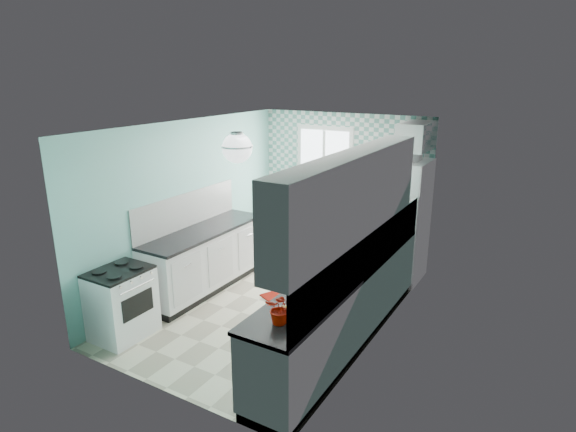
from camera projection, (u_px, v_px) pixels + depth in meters
The scene contains 26 objects.
floor at pixel (276, 305), 6.77m from camera, with size 3.00×4.40×0.02m, color beige.
ceiling at pixel (274, 125), 6.04m from camera, with size 3.00×4.40×0.02m, color white.
wall_back at pixel (344, 187), 8.23m from camera, with size 3.00×0.02×2.50m, color #80CBC1.
wall_front at pixel (153, 279), 4.58m from camera, with size 3.00×0.02×2.50m, color #80CBC1.
wall_left at pixel (189, 205), 7.14m from camera, with size 0.02×4.40×2.50m, color #80CBC1.
wall_right at pixel (384, 239), 5.67m from camera, with size 0.02×4.40×2.50m, color #80CBC1.
accent_wall at pixel (343, 187), 8.21m from camera, with size 3.00×0.01×2.50m, color #62A397.
window at pixel (324, 168), 8.27m from camera, with size 1.04×0.05×1.44m.
backsplash_right at pixel (369, 254), 5.37m from camera, with size 0.02×3.60×0.51m, color white.
backsplash_left at pixel (187, 210), 7.08m from camera, with size 0.02×2.15×0.51m, color white.
upper_cabinets_right at pixel (352, 195), 5.08m from camera, with size 0.33×3.20×0.90m, color silver.
upper_cabinet_fridge at pixel (417, 136), 6.99m from camera, with size 0.40×0.74×0.40m, color silver.
ceiling_light at pixel (237, 148), 5.44m from camera, with size 0.34×0.34×0.35m.
base_cabinets_right at pixel (343, 308), 5.73m from camera, with size 0.60×3.60×0.90m, color white.
countertop_right at pixel (344, 271), 5.60m from camera, with size 0.63×3.60×0.04m, color black.
base_cabinets_left at pixel (205, 260), 7.16m from camera, with size 0.60×2.15×0.90m, color white.
countertop_left at pixel (204, 231), 7.02m from camera, with size 0.63×2.15×0.04m, color black.
fridge at pixel (398, 220), 7.45m from camera, with size 0.82×0.81×1.88m.
stove at pixel (122, 302), 5.87m from camera, with size 0.57×0.71×0.85m.
sink at pixel (371, 249), 6.28m from camera, with size 0.55×0.46×0.53m.
rug at pixel (302, 295), 7.04m from camera, with size 0.72×1.02×0.02m, color maroon.
dish_towel at pixel (341, 281), 6.37m from camera, with size 0.01×0.22×0.33m, color #62AFB0.
fruit_bowl at pixel (288, 314), 4.51m from camera, with size 0.25×0.25×0.06m, color white.
potted_plant at pixel (281, 309), 4.36m from camera, with size 0.27×0.23×0.30m, color #AE1A0F.
soap_bottle at pixel (381, 236), 6.41m from camera, with size 0.09×0.09×0.20m, color #93AAB5.
microwave at pixel (403, 150), 7.13m from camera, with size 0.53×0.36×0.29m, color white.
Camera 1 is at (3.25, -5.18, 3.16)m, focal length 30.00 mm.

